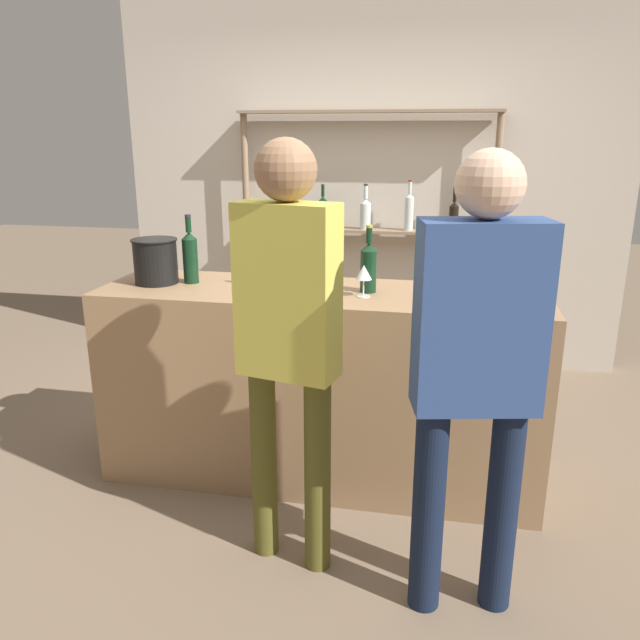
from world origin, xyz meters
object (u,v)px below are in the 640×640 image
wine_glass (364,273)px  ice_bucket (156,261)px  counter_bottle_1 (368,266)px  counter_bottle_0 (290,265)px  counter_bottle_2 (190,256)px  customer_center (288,324)px  customer_right (477,358)px

wine_glass → ice_bucket: 1.09m
ice_bucket → counter_bottle_1: bearing=1.5°
counter_bottle_0 → ice_bucket: bearing=177.6°
counter_bottle_0 → counter_bottle_2: size_ratio=0.98×
wine_glass → ice_bucket: ice_bucket is taller
counter_bottle_2 → ice_bucket: (-0.17, -0.04, -0.02)m
ice_bucket → customer_center: customer_center is taller
counter_bottle_2 → ice_bucket: counter_bottle_2 is taller
counter_bottle_0 → wine_glass: bearing=-6.0°
counter_bottle_2 → wine_glass: 0.92m
ice_bucket → customer_center: (0.88, -0.70, -0.07)m
counter_bottle_1 → counter_bottle_2: counter_bottle_2 is taller
counter_bottle_1 → ice_bucket: 1.09m
counter_bottle_1 → customer_right: size_ratio=0.19×
counter_bottle_1 → ice_bucket: (-1.09, -0.03, -0.01)m
customer_right → customer_center: bearing=66.7°
customer_right → customer_center: 0.72m
customer_right → counter_bottle_0: bearing=34.7°
counter_bottle_0 → ice_bucket: 0.72m
counter_bottle_2 → ice_bucket: bearing=-165.9°
counter_bottle_0 → customer_right: customer_right is taller
customer_right → counter_bottle_1: bearing=17.1°
counter_bottle_0 → counter_bottle_2: 0.55m
counter_bottle_0 → counter_bottle_2: bearing=172.3°
wine_glass → ice_bucket: (-1.08, 0.07, 0.00)m
counter_bottle_0 → counter_bottle_2: (-0.54, 0.07, 0.01)m
counter_bottle_2 → customer_center: (0.70, -0.74, -0.10)m
counter_bottle_1 → customer_center: bearing=-106.7°
counter_bottle_1 → ice_bucket: size_ratio=1.40×
customer_center → counter_bottle_0: bearing=26.0°
counter_bottle_0 → customer_right: bearing=-43.3°
wine_glass → customer_right: 0.92m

